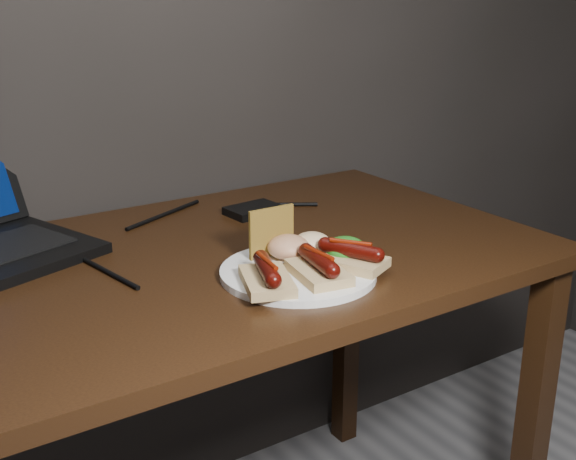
% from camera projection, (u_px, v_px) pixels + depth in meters
% --- Properties ---
extents(desk, '(1.40, 0.70, 0.75)m').
position_uv_depth(desk, '(158.00, 316.00, 1.23)').
color(desk, '#311B0C').
rests_on(desk, ground).
extents(hard_drive, '(0.11, 0.08, 0.02)m').
position_uv_depth(hard_drive, '(253.00, 210.00, 1.49)').
color(hard_drive, black).
rests_on(hard_drive, desk).
extents(desk_cables, '(0.89, 0.38, 0.01)m').
position_uv_depth(desk_cables, '(115.00, 245.00, 1.30)').
color(desk_cables, black).
rests_on(desk_cables, desk).
extents(plate, '(0.30, 0.30, 0.01)m').
position_uv_depth(plate, '(298.00, 272.00, 1.17)').
color(plate, white).
rests_on(plate, desk).
extents(bread_sausage_left, '(0.11, 0.13, 0.04)m').
position_uv_depth(bread_sausage_left, '(267.00, 276.00, 1.10)').
color(bread_sausage_left, '#DCC581').
rests_on(bread_sausage_left, plate).
extents(bread_sausage_center, '(0.09, 0.13, 0.04)m').
position_uv_depth(bread_sausage_center, '(319.00, 267.00, 1.13)').
color(bread_sausage_center, '#DCC581').
rests_on(bread_sausage_center, plate).
extents(bread_sausage_right, '(0.11, 0.13, 0.04)m').
position_uv_depth(bread_sausage_right, '(350.00, 256.00, 1.17)').
color(bread_sausage_right, '#DCC581').
rests_on(bread_sausage_right, plate).
extents(crispbread, '(0.09, 0.01, 0.08)m').
position_uv_depth(crispbread, '(271.00, 232.00, 1.21)').
color(crispbread, olive).
rests_on(crispbread, plate).
extents(salad_greens, '(0.07, 0.07, 0.04)m').
position_uv_depth(salad_greens, '(346.00, 249.00, 1.20)').
color(salad_greens, '#145811').
rests_on(salad_greens, plate).
extents(salsa_mound, '(0.07, 0.07, 0.04)m').
position_uv_depth(salsa_mound, '(289.00, 247.00, 1.21)').
color(salsa_mound, '#A32410').
rests_on(salsa_mound, plate).
extents(coleslaw_mound, '(0.06, 0.06, 0.04)m').
position_uv_depth(coleslaw_mound, '(312.00, 243.00, 1.23)').
color(coleslaw_mound, silver).
rests_on(coleslaw_mound, plate).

